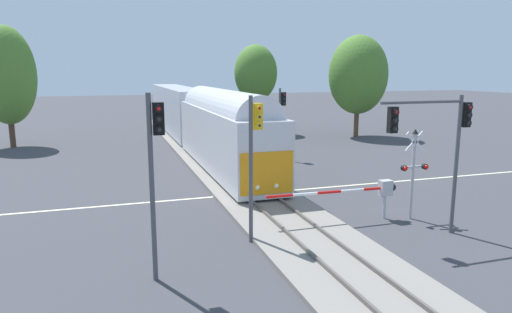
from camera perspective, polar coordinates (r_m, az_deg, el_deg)
ground_plane at (r=25.58m, az=-0.49°, el=-4.60°), size 220.00×220.00×0.00m
road_centre_stripe at (r=25.58m, az=-0.49°, el=-4.60°), size 44.00×0.20×0.01m
railway_track at (r=25.55m, az=-0.49°, el=-4.40°), size 4.40×80.00×0.32m
commuter_train at (r=41.22m, az=-7.52°, el=5.02°), size 3.04×41.62×5.16m
crossing_gate_near at (r=21.43m, az=13.99°, el=-4.07°), size 6.28×0.40×1.80m
crossing_signal_mast at (r=21.89m, az=18.89°, el=-0.98°), size 1.36×0.44×4.14m
traffic_signal_median at (r=17.65m, az=-0.22°, el=1.35°), size 0.53×0.38×5.78m
traffic_signal_near_left at (r=14.63m, az=-12.36°, el=-0.16°), size 0.53×0.38×6.04m
traffic_signal_far_side at (r=35.09m, az=3.17°, el=5.51°), size 0.53×0.38×5.39m
traffic_signal_near_right at (r=19.65m, az=21.58°, el=2.88°), size 4.13×0.38×5.74m
pine_left_background at (r=45.94m, az=-28.41°, el=8.79°), size 4.85×4.85×10.55m
elm_centre_background at (r=50.10m, az=-0.03°, el=10.21°), size 4.59×4.59×9.43m
maple_right_background at (r=48.34m, az=12.49°, el=9.80°), size 5.91×5.91×10.21m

